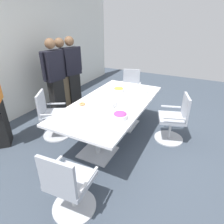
{
  "coord_description": "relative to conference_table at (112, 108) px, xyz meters",
  "views": [
    {
      "loc": [
        -2.79,
        -1.4,
        2.12
      ],
      "look_at": [
        0.0,
        0.0,
        0.55
      ],
      "focal_mm": 30.23,
      "sensor_mm": 36.0,
      "label": 1
    }
  ],
  "objects": [
    {
      "name": "person_standing_2",
      "position": [
        0.75,
        1.73,
        0.26
      ],
      "size": [
        0.61,
        0.3,
        1.71
      ],
      "rotation": [
        0.0,
        0.0,
        -3.32
      ],
      "color": "brown",
      "rests_on": "ground"
    },
    {
      "name": "office_chair_2",
      "position": [
        0.45,
        -1.06,
        -0.22
      ],
      "size": [
        0.68,
        0.68,
        0.91
      ],
      "rotation": [
        0.0,
        0.0,
        0.31
      ],
      "color": "silver",
      "rests_on": "ground"
    },
    {
      "name": "office_chair_0",
      "position": [
        -0.46,
        1.06,
        -0.22
      ],
      "size": [
        0.74,
        0.74,
        0.91
      ],
      "rotation": [
        0.0,
        0.0,
        -2.61
      ],
      "color": "silver",
      "rests_on": "ground"
    },
    {
      "name": "snack_bowl_candy_mix",
      "position": [
        -0.5,
        -0.39,
        0.18
      ],
      "size": [
        0.22,
        0.22,
        0.11
      ],
      "color": "white",
      "rests_on": "conference_table"
    },
    {
      "name": "person_standing_3",
      "position": [
        0.98,
        1.62,
        0.28
      ],
      "size": [
        0.6,
        0.35,
        1.73
      ],
      "rotation": [
        0.0,
        0.0,
        -3.46
      ],
      "color": "black",
      "rests_on": "ground"
    },
    {
      "name": "conference_table",
      "position": [
        0.0,
        0.0,
        0.0
      ],
      "size": [
        2.4,
        1.2,
        0.75
      ],
      "color": "white",
      "rests_on": "ground"
    },
    {
      "name": "person_standing_1",
      "position": [
        0.39,
        1.67,
        0.28
      ],
      "size": [
        0.62,
        0.27,
        1.73
      ],
      "rotation": [
        0.0,
        0.0,
        -3.26
      ],
      "color": "black",
      "rests_on": "ground"
    },
    {
      "name": "back_wall",
      "position": [
        0.0,
        2.4,
        0.77
      ],
      "size": [
        8.0,
        0.1,
        2.8
      ],
      "primitive_type": "cube",
      "color": "silver",
      "rests_on": "ground"
    },
    {
      "name": "office_chair_1",
      "position": [
        -1.65,
        -0.28,
        -0.22
      ],
      "size": [
        0.58,
        0.58,
        0.91
      ],
      "rotation": [
        0.0,
        0.0,
        -1.5
      ],
      "color": "silver",
      "rests_on": "ground"
    },
    {
      "name": "office_chair_3",
      "position": [
        1.65,
        0.29,
        -0.22
      ],
      "size": [
        0.65,
        0.65,
        0.91
      ],
      "rotation": [
        0.0,
        0.0,
        -4.49
      ],
      "color": "silver",
      "rests_on": "ground"
    },
    {
      "name": "ground_plane",
      "position": [
        0.0,
        0.0,
        -0.63
      ],
      "size": [
        10.0,
        10.0,
        0.01
      ],
      "primitive_type": "cube",
      "color": "#3D4754"
    },
    {
      "name": "napkin_pile",
      "position": [
        -0.17,
        -0.06,
        0.17
      ],
      "size": [
        0.18,
        0.18,
        0.09
      ],
      "primitive_type": "cube",
      "color": "white",
      "rests_on": "conference_table"
    },
    {
      "name": "donut_platter",
      "position": [
        -0.25,
        0.31,
        0.14
      ],
      "size": [
        0.37,
        0.37,
        0.04
      ],
      "color": "white",
      "rests_on": "conference_table"
    },
    {
      "name": "snack_bowl_chips_yellow",
      "position": [
        0.56,
        0.13,
        0.17
      ],
      "size": [
        0.22,
        0.22,
        0.08
      ],
      "color": "white",
      "rests_on": "conference_table"
    },
    {
      "name": "plate_stack",
      "position": [
        0.75,
        -0.35,
        0.14
      ],
      "size": [
        0.18,
        0.18,
        0.03
      ],
      "color": "white",
      "rests_on": "conference_table"
    }
  ]
}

